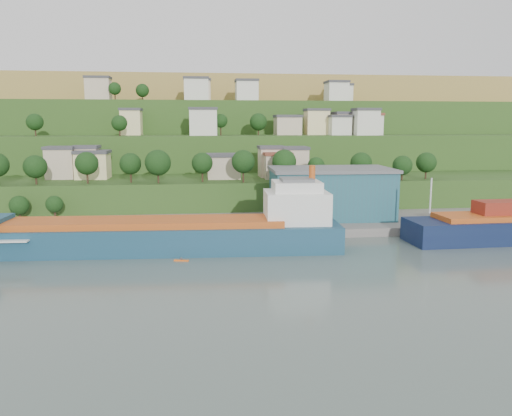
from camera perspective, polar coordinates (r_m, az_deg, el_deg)
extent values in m
plane|color=#475751|center=(97.40, -5.76, -5.89)|extent=(500.00, 500.00, 0.00)
cube|color=slate|center=(126.43, 3.10, -2.27)|extent=(220.00, 26.00, 4.00)
cube|color=#284719|center=(152.12, -6.17, -0.30)|extent=(260.00, 32.00, 20.00)
cube|color=#284719|center=(181.76, -6.28, 1.30)|extent=(280.00, 32.00, 44.00)
cube|color=#284719|center=(211.49, -6.37, 2.45)|extent=(300.00, 32.00, 70.00)
cube|color=olive|center=(285.08, -6.50, 4.26)|extent=(360.00, 120.00, 96.00)
cube|color=beige|center=(158.24, -21.34, 4.71)|extent=(7.98, 7.32, 8.64)
cube|color=#3F3F44|center=(157.97, -21.45, 6.43)|extent=(8.58, 7.92, 0.90)
cube|color=beige|center=(159.20, -18.81, 4.89)|extent=(7.27, 7.25, 8.73)
cube|color=#3F3F44|center=(158.93, -18.90, 6.62)|extent=(7.87, 7.85, 0.90)
cube|color=beige|center=(155.43, -18.14, 4.59)|extent=(9.16, 8.73, 7.42)
cube|color=#3F3F44|center=(155.16, -18.22, 6.12)|extent=(9.76, 9.33, 0.90)
cube|color=beige|center=(148.68, -3.73, 4.65)|extent=(9.43, 8.78, 6.44)
cube|color=#3F3F44|center=(148.42, -3.74, 6.06)|extent=(10.03, 9.38, 0.90)
cube|color=beige|center=(153.08, 1.76, 5.19)|extent=(7.38, 7.89, 8.52)
cube|color=#3F3F44|center=(152.79, 1.77, 6.95)|extent=(7.98, 8.49, 0.90)
cube|color=beige|center=(148.33, 2.42, 4.73)|extent=(7.67, 8.09, 6.85)
cube|color=brown|center=(148.06, 2.43, 6.22)|extent=(8.27, 8.69, 0.90)
cube|color=beige|center=(154.02, 4.36, 5.15)|extent=(7.59, 8.46, 8.30)
cube|color=#3F3F44|center=(153.74, 4.38, 6.86)|extent=(8.19, 9.06, 0.90)
cube|color=beige|center=(187.14, -14.05, 9.41)|extent=(7.06, 8.23, 8.71)
cube|color=#3F3F44|center=(187.21, -14.11, 10.88)|extent=(7.66, 8.83, 0.90)
cube|color=silver|center=(178.29, -6.07, 9.66)|extent=(9.45, 7.66, 8.83)
cube|color=#3F3F44|center=(178.37, -6.10, 11.23)|extent=(10.05, 8.26, 0.90)
cube|color=beige|center=(186.19, 3.63, 9.31)|extent=(9.15, 8.77, 6.39)
cube|color=#3F3F44|center=(186.21, 3.64, 10.43)|extent=(9.75, 9.37, 0.90)
cube|color=beige|center=(189.24, 6.92, 9.62)|extent=(8.26, 7.59, 8.75)
cube|color=#3F3F44|center=(189.31, 6.95, 11.08)|extent=(8.86, 8.19, 0.90)
cube|color=silver|center=(185.84, 9.50, 9.20)|extent=(7.30, 7.13, 6.36)
cube|color=#3F3F44|center=(185.86, 9.53, 10.32)|extent=(7.90, 7.73, 0.90)
cube|color=beige|center=(189.62, 9.96, 9.37)|extent=(7.04, 8.40, 7.55)
cube|color=#3F3F44|center=(189.66, 9.99, 10.64)|extent=(7.64, 9.00, 0.90)
cube|color=silver|center=(184.84, 12.42, 9.47)|extent=(8.36, 7.23, 8.69)
cube|color=#3F3F44|center=(184.91, 12.47, 10.95)|extent=(8.96, 7.83, 0.90)
cube|color=silver|center=(187.83, 12.84, 9.19)|extent=(7.90, 7.36, 6.99)
cube|color=brown|center=(187.86, 12.89, 10.40)|extent=(8.50, 7.96, 0.90)
cube|color=beige|center=(213.66, -17.57, 12.74)|extent=(9.41, 7.22, 8.80)
cube|color=#3F3F44|center=(214.02, -17.63, 14.03)|extent=(10.01, 7.82, 0.90)
cube|color=silver|center=(205.61, -6.84, 13.21)|extent=(9.55, 7.51, 8.52)
cube|color=#3F3F44|center=(205.97, -6.87, 14.51)|extent=(10.15, 8.11, 0.90)
cube|color=beige|center=(210.01, -6.37, 13.09)|extent=(7.97, 8.93, 8.20)
cube|color=#3F3F44|center=(210.35, -6.39, 14.33)|extent=(8.57, 9.53, 0.90)
cube|color=silver|center=(207.82, -1.08, 13.15)|extent=(8.70, 8.75, 7.93)
cube|color=#3F3F44|center=(208.15, -1.08, 14.36)|extent=(9.30, 9.35, 0.90)
cube|color=silver|center=(213.46, 9.17, 12.89)|extent=(8.32, 8.84, 7.61)
cube|color=#3F3F44|center=(213.76, 9.20, 14.03)|extent=(8.92, 9.44, 0.90)
cube|color=silver|center=(223.70, 9.66, 12.67)|extent=(8.61, 7.84, 7.19)
cube|color=#3F3F44|center=(223.97, 9.69, 13.70)|extent=(9.21, 8.44, 0.90)
cylinder|color=#382619|center=(145.65, -23.83, 3.09)|extent=(0.50, 0.50, 3.05)
sphere|color=black|center=(145.37, -23.92, 4.34)|extent=(6.15, 6.15, 6.15)
cylinder|color=#382619|center=(142.74, -18.71, 3.42)|extent=(0.50, 0.50, 3.77)
sphere|color=black|center=(142.44, -18.78, 4.86)|extent=(6.21, 6.21, 6.21)
cylinder|color=#382619|center=(141.63, -14.11, 3.56)|extent=(0.50, 0.50, 3.59)
sphere|color=black|center=(141.33, -14.16, 4.94)|extent=(5.90, 5.90, 5.90)
cylinder|color=#382619|center=(138.45, -11.10, 3.55)|extent=(0.50, 0.50, 3.68)
sphere|color=black|center=(138.12, -11.15, 5.11)|extent=(7.03, 7.03, 7.03)
cylinder|color=#382619|center=(139.80, -6.14, 3.73)|extent=(0.50, 0.50, 3.65)
sphere|color=black|center=(139.50, -6.17, 5.13)|extent=(5.83, 5.83, 5.83)
cylinder|color=#382619|center=(137.52, -1.46, 3.77)|extent=(0.50, 0.50, 4.04)
sphere|color=black|center=(137.19, -1.47, 5.33)|extent=(6.38, 6.38, 6.38)
cylinder|color=#382619|center=(140.19, 3.22, 3.81)|extent=(0.50, 0.50, 3.75)
sphere|color=black|center=(139.87, 3.24, 5.33)|extent=(6.75, 6.75, 6.75)
cylinder|color=#382619|center=(142.97, 6.86, 3.71)|extent=(0.50, 0.50, 2.98)
sphere|color=black|center=(142.72, 6.88, 4.84)|extent=(4.84, 4.84, 4.84)
cylinder|color=#382619|center=(147.68, 11.88, 3.78)|extent=(0.50, 0.50, 3.12)
sphere|color=black|center=(147.40, 11.92, 5.05)|extent=(6.20, 6.20, 6.20)
cylinder|color=#382619|center=(149.04, 16.34, 3.58)|extent=(0.50, 0.50, 2.75)
sphere|color=black|center=(148.78, 16.39, 4.70)|extent=(5.61, 5.61, 5.61)
cylinder|color=#382619|center=(155.03, 18.82, 3.76)|extent=(0.50, 0.50, 3.24)
sphere|color=black|center=(154.76, 18.89, 4.96)|extent=(5.89, 5.89, 5.89)
cylinder|color=#382619|center=(174.80, -15.31, 8.41)|extent=(0.50, 0.50, 2.86)
sphere|color=black|center=(174.79, -15.35, 9.35)|extent=(5.25, 5.25, 5.25)
cylinder|color=#382619|center=(182.55, 0.28, 8.80)|extent=(0.50, 0.50, 3.03)
sphere|color=black|center=(182.54, 0.28, 9.81)|extent=(6.23, 6.23, 6.23)
cylinder|color=#382619|center=(212.25, -7.40, 12.38)|extent=(0.50, 0.50, 3.35)
sphere|color=black|center=(212.44, -7.42, 13.22)|extent=(5.30, 5.30, 5.30)
cylinder|color=#382619|center=(207.16, -15.81, 12.17)|extent=(0.50, 0.50, 3.33)
sphere|color=black|center=(207.34, -15.85, 13.00)|extent=(4.88, 4.88, 4.88)
cylinder|color=#382619|center=(177.69, -4.05, 8.88)|extent=(0.50, 0.50, 3.77)
sphere|color=black|center=(177.68, -4.06, 9.91)|extent=(4.82, 4.82, 4.82)
cylinder|color=#382619|center=(182.90, -23.90, 8.02)|extent=(0.50, 0.50, 3.13)
sphere|color=black|center=(182.89, -23.96, 8.98)|extent=(5.52, 5.52, 5.52)
cylinder|color=#382619|center=(209.65, -12.83, 12.19)|extent=(0.50, 0.50, 2.81)
sphere|color=black|center=(209.82, -12.86, 12.96)|extent=(5.28, 5.28, 5.28)
cube|color=#153E51|center=(104.88, -11.40, -3.99)|extent=(76.63, 15.68, 7.61)
cube|color=#B64D18|center=(104.15, -12.67, -1.62)|extent=(56.97, 12.55, 1.31)
cube|color=silver|center=(105.17, 4.63, 0.13)|extent=(13.57, 11.50, 6.53)
cube|color=silver|center=(104.55, 4.66, 2.49)|extent=(10.20, 9.17, 2.18)
cube|color=#595B5E|center=(104.38, 4.67, 3.26)|extent=(6.84, 6.84, 0.65)
cylinder|color=#B64D18|center=(104.95, 6.43, 3.98)|extent=(1.37, 1.37, 3.26)
cylinder|color=silver|center=(115.06, 19.34, 1.34)|extent=(0.36, 0.36, 7.73)
cube|color=maroon|center=(124.23, 26.61, 0.09)|extent=(13.39, 5.85, 2.87)
cube|color=#215864|center=(130.77, 8.51, 1.59)|extent=(30.64, 19.09, 12.00)
cube|color=#595B5E|center=(130.05, 8.58, 4.39)|extent=(31.68, 20.13, 0.80)
cube|color=orange|center=(97.01, -8.53, -5.94)|extent=(2.89, 1.13, 0.21)
sphere|color=#3F3F44|center=(96.92, -8.54, -5.74)|extent=(0.50, 0.50, 0.50)
cube|color=gold|center=(99.45, -8.48, -5.55)|extent=(3.30, 0.80, 0.24)
sphere|color=#3F3F44|center=(99.35, -8.49, -5.32)|extent=(0.57, 0.57, 0.57)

